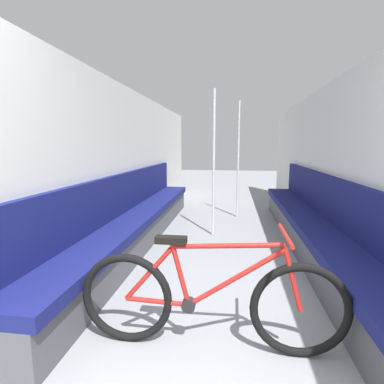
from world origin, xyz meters
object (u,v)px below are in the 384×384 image
bench_seat_row_right (312,228)px  bicycle (210,301)px  grab_pole_far (214,166)px  grab_pole_near (238,162)px  bench_seat_row_left (137,222)px

bench_seat_row_right → bicycle: (-1.12, -1.98, 0.03)m
grab_pole_far → bicycle: bearing=-86.7°
bench_seat_row_right → bicycle: bearing=-119.6°
bench_seat_row_right → grab_pole_near: size_ratio=2.35×
bench_seat_row_left → bicycle: bench_seat_row_left is taller
bench_seat_row_left → grab_pole_near: grab_pole_near is taller
bench_seat_row_right → grab_pole_far: grab_pole_far is taller
bench_seat_row_left → bicycle: size_ratio=2.84×
grab_pole_near → bicycle: bearing=-93.4°
grab_pole_near → grab_pole_far: size_ratio=1.00×
grab_pole_near → grab_pole_far: same height
bench_seat_row_left → grab_pole_far: grab_pole_far is taller
bicycle → grab_pole_near: size_ratio=0.83×
bicycle → grab_pole_near: grab_pole_near is taller
bench_seat_row_left → bench_seat_row_right: (2.26, 0.00, 0.00)m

